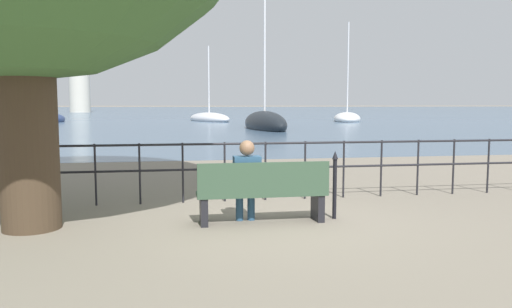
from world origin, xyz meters
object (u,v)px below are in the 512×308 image
Objects in this scene: seated_person_left at (247,177)px; sailboat_1 at (347,118)px; sailboat_5 at (209,118)px; harbor_lighthouse at (78,50)px; closed_umbrella at (335,181)px; sailboat_0 at (265,124)px; sailboat_4 at (52,119)px; park_bench at (263,193)px.

sailboat_1 is (15.92, 39.65, -0.35)m from seated_person_left.
harbor_lighthouse is (-22.05, 56.86, 12.25)m from sailboat_5.
sailboat_5 is (1.34, 42.87, -0.29)m from closed_umbrella.
harbor_lighthouse is (-24.59, 73.37, 12.14)m from sailboat_0.
sailboat_0 reaches higher than sailboat_5.
park_bench is at bearing -73.50° from sailboat_4.
sailboat_0 is at bearing 78.82° from seated_person_left.
sailboat_0 is 24.52m from sailboat_4.
closed_umbrella is (1.33, 0.01, -0.09)m from seated_person_left.
park_bench is at bearing -20.05° from seated_person_left.
harbor_lighthouse is at bearing 101.10° from park_bench.
sailboat_0 reaches higher than seated_person_left.
sailboat_5 is (-2.54, 16.51, -0.11)m from sailboat_0.
sailboat_1 is 28.53m from sailboat_4.
seated_person_left is 0.15× the size of sailboat_5.
sailboat_0 is 1.41× the size of sailboat_4.
harbor_lighthouse is at bearing 87.29° from sailboat_5.
harbor_lighthouse is (-19.37, 99.75, 11.86)m from seated_person_left.
seated_person_left reaches higher than park_bench.
sailboat_1 is (15.70, 39.73, -0.12)m from park_bench.
sailboat_1 is 0.37× the size of harbor_lighthouse.
seated_person_left is at bearing -73.74° from sailboat_4.
closed_umbrella is at bearing 4.87° from park_bench.
seated_person_left is at bearing -94.05° from sailboat_1.
seated_person_left is 0.12× the size of sailboat_1.
sailboat_0 is at bearing -71.47° from harbor_lighthouse.
sailboat_5 is 62.21m from harbor_lighthouse.
harbor_lighthouse is at bearing 104.00° from sailboat_0.
park_bench is at bearing -117.18° from sailboat_5.
sailboat_1 is at bearing -7.33° from sailboat_4.
sailboat_4 is at bearing 131.23° from sailboat_0.
sailboat_5 is (15.03, -0.60, 0.01)m from sailboat_4.
seated_person_left is 0.04× the size of harbor_lighthouse.
seated_person_left is (-0.22, 0.08, 0.23)m from park_bench.
closed_umbrella is 0.04× the size of harbor_lighthouse.
harbor_lighthouse is at bearing 101.73° from closed_umbrella.
sailboat_1 is at bearing -59.58° from harbor_lighthouse.
sailboat_4 is 58.01m from harbor_lighthouse.
park_bench is at bearing -78.90° from harbor_lighthouse.
sailboat_1 is (10.71, 13.27, -0.07)m from sailboat_0.
closed_umbrella is at bearing -78.27° from harbor_lighthouse.
sailboat_0 is 0.38× the size of harbor_lighthouse.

